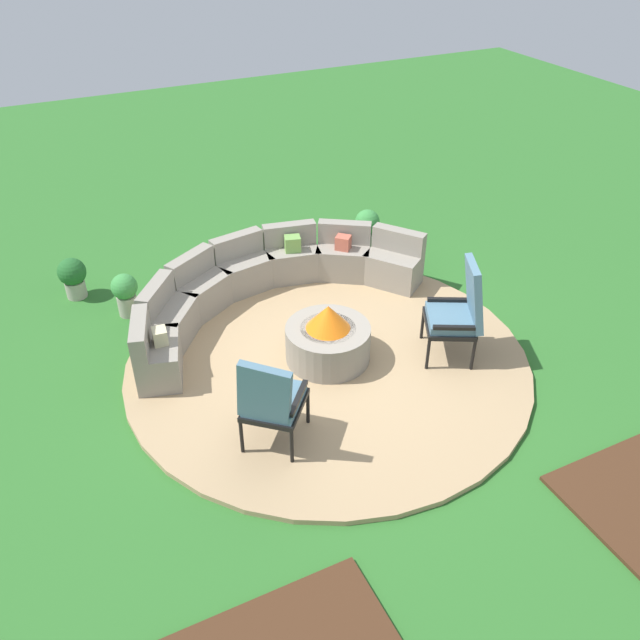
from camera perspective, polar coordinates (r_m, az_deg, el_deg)
ground_plane at (r=7.35m, az=0.68°, el=-3.69°), size 24.00×24.00×0.00m
patio_circle at (r=7.34m, az=0.68°, el=-3.50°), size 4.48×4.48×0.06m
fire_pit at (r=7.16m, az=0.70°, el=-1.63°), size 0.94×0.94×0.69m
curved_stone_bench at (r=8.11m, az=-5.07°, el=3.17°), size 3.93×1.97×0.72m
lounge_chair_front_left at (r=5.96m, az=-4.31°, el=-6.93°), size 0.77×0.80×1.08m
lounge_chair_front_right at (r=7.21m, az=12.12°, el=0.88°), size 0.77×0.80×1.17m
potted_plant_0 at (r=8.90m, az=-20.80°, el=3.62°), size 0.36×0.36×0.55m
potted_plant_1 at (r=8.32m, az=-16.65°, el=2.31°), size 0.32×0.32×0.56m
potted_plant_2 at (r=9.52m, az=4.14°, el=8.03°), size 0.36×0.36×0.59m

